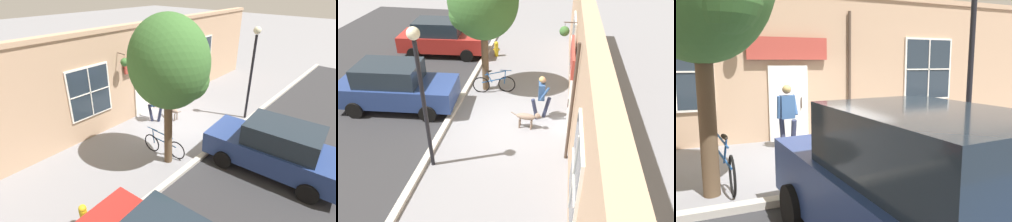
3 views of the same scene
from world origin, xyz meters
TOP-DOWN VIEW (x-y plane):
  - ground_plane at (0.00, 0.00)m, footprint 90.00×90.00m
  - curb_and_road at (5.85, 0.00)m, footprint 10.10×28.00m
  - storefront_facade at (-2.34, 0.02)m, footprint 0.95×18.00m
  - pedestrian_walking at (-1.19, -0.50)m, footprint 0.70×0.55m
  - dog_on_leash at (-0.80, 0.20)m, footprint 1.08×0.31m
  - street_tree_by_curb at (1.27, -2.32)m, footprint 2.61×2.35m
  - leaning_bicycle at (0.82, -2.14)m, footprint 1.72×0.32m
  - parked_car_mid_block at (4.16, -0.39)m, footprint 4.42×2.19m
  - street_lamp at (1.74, 2.54)m, footprint 0.32×0.32m
  - fire_hydrant at (1.45, -5.89)m, footprint 0.34×0.20m

SIDE VIEW (x-z plane):
  - ground_plane at x=0.00m, z-range 0.00..0.00m
  - curb_and_road at x=5.85m, z-range -0.04..0.08m
  - leaning_bicycle at x=0.82m, z-range -0.12..0.88m
  - fire_hydrant at x=1.45m, z-range 0.01..0.78m
  - dog_on_leash at x=-0.80m, z-range 0.11..0.77m
  - parked_car_mid_block at x=4.16m, z-range 0.00..1.75m
  - pedestrian_walking at x=-1.19m, z-range 0.16..1.80m
  - storefront_facade at x=-2.34m, z-range 0.01..4.22m
  - street_lamp at x=1.74m, z-range 0.70..4.84m
  - street_tree_by_curb at x=1.27m, z-range 1.01..6.04m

